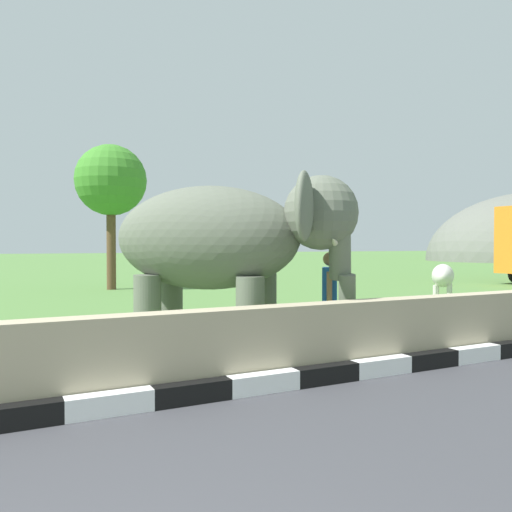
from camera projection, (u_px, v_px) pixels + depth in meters
barrier_parapet at (192, 353)px, 5.97m from camera, size 28.00×0.36×1.00m
elephant at (228, 240)px, 8.23m from camera, size 3.90×3.75×2.86m
person_handler at (330, 296)px, 8.48m from camera, size 0.45×0.57×1.66m
cow_near at (443, 276)px, 14.51m from camera, size 1.71×1.55×1.23m
tree_distant at (111, 181)px, 20.09m from camera, size 2.80×2.80×5.74m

